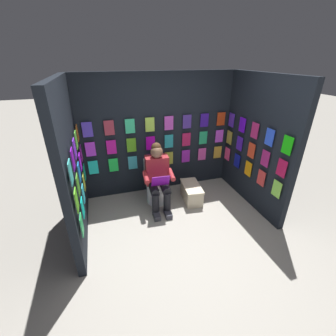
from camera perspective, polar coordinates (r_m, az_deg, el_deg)
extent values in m
plane|color=#9E998E|center=(3.48, 6.38, -19.73)|extent=(30.00, 30.00, 0.00)
cube|color=black|center=(4.41, -2.38, 8.28)|extent=(3.00, 0.10, 2.28)
cube|color=#1DE3D5|center=(4.38, -18.20, 0.12)|extent=(0.17, 0.01, 0.26)
cube|color=#19D646|center=(4.38, -13.50, 0.73)|extent=(0.17, 0.01, 0.26)
cube|color=teal|center=(4.40, -8.83, 1.33)|extent=(0.17, 0.01, 0.26)
cube|color=#B812E0|center=(4.46, -4.24, 1.91)|extent=(0.17, 0.01, 0.26)
cube|color=#9B992C|center=(4.54, 0.21, 2.47)|extent=(0.17, 0.01, 0.26)
cube|color=purple|center=(4.66, 4.47, 2.98)|extent=(0.17, 0.01, 0.26)
cube|color=#D848A6|center=(4.79, 8.52, 3.45)|extent=(0.17, 0.01, 0.26)
cube|color=gold|center=(4.95, 12.33, 3.88)|extent=(0.17, 0.01, 0.26)
cube|color=#B934EC|center=(4.24, -18.86, 4.45)|extent=(0.17, 0.01, 0.26)
cube|color=#C71198|center=(4.24, -14.00, 5.09)|extent=(0.17, 0.01, 0.26)
cube|color=#57A81C|center=(4.27, -9.15, 5.68)|extent=(0.17, 0.01, 0.26)
cube|color=#B309B2|center=(4.33, -4.39, 6.22)|extent=(0.17, 0.01, 0.26)
cube|color=teal|center=(4.41, 0.21, 6.71)|extent=(0.17, 0.01, 0.26)
cube|color=#B71850|center=(4.53, 4.63, 7.13)|extent=(0.17, 0.01, 0.26)
cube|color=#22A469|center=(4.67, 8.81, 7.49)|extent=(0.17, 0.01, 0.26)
cube|color=#C345E7|center=(4.83, 12.73, 7.80)|extent=(0.17, 0.01, 0.26)
cube|color=#4D38CF|center=(4.13, -19.57, 9.04)|extent=(0.17, 0.01, 0.26)
cube|color=#A02E42|center=(4.13, -14.53, 9.70)|extent=(0.17, 0.01, 0.26)
cube|color=#31CE8A|center=(4.16, -9.50, 10.28)|extent=(0.17, 0.01, 0.26)
cube|color=#A6D848|center=(4.22, -4.56, 10.78)|extent=(0.17, 0.01, 0.26)
cube|color=#BE43C1|center=(4.31, 0.22, 11.19)|extent=(0.17, 0.01, 0.26)
cube|color=#442A8F|center=(4.43, 4.79, 11.50)|extent=(0.17, 0.01, 0.26)
cube|color=#351696|center=(4.57, 9.11, 11.73)|extent=(0.17, 0.01, 0.26)
cube|color=#BF3813|center=(4.73, 13.16, 11.89)|extent=(0.17, 0.01, 0.26)
cube|color=black|center=(4.24, 21.34, 5.74)|extent=(0.10, 1.82, 2.28)
cube|color=#ED3C85|center=(4.91, 14.64, 3.45)|extent=(0.01, 0.17, 0.26)
cube|color=#111990|center=(4.63, 16.91, 1.74)|extent=(0.01, 0.17, 0.26)
cube|color=orange|center=(4.36, 19.45, -0.18)|extent=(0.01, 0.17, 0.26)
cube|color=#D03938|center=(4.11, 22.33, -2.34)|extent=(0.01, 0.17, 0.26)
cube|color=#81D546|center=(3.88, 25.57, -4.77)|extent=(0.01, 0.17, 0.26)
cube|color=#A39731|center=(4.79, 15.12, 7.38)|extent=(0.01, 0.17, 0.26)
cube|color=#461CB3|center=(4.50, 17.49, 5.88)|extent=(0.01, 0.17, 0.26)
cube|color=red|center=(4.23, 20.17, 4.16)|extent=(0.01, 0.17, 0.26)
cube|color=#9D216C|center=(3.97, 23.19, 2.20)|extent=(0.01, 0.17, 0.26)
cube|color=#AD1344|center=(3.72, 26.61, -0.03)|extent=(0.01, 0.17, 0.26)
cube|color=#4826B9|center=(4.69, 15.63, 11.50)|extent=(0.01, 0.17, 0.26)
cube|color=#5B0FDE|center=(4.40, 18.12, 10.23)|extent=(0.01, 0.17, 0.26)
cube|color=#B52568|center=(4.12, 20.93, 8.76)|extent=(0.01, 0.17, 0.26)
cube|color=blue|center=(3.85, 24.12, 7.05)|extent=(0.01, 0.17, 0.26)
cube|color=#18BD11|center=(3.60, 27.74, 5.07)|extent=(0.01, 0.17, 0.26)
cube|color=black|center=(3.41, -23.07, 0.62)|extent=(0.10, 1.82, 2.28)
cube|color=green|center=(3.01, -20.81, -13.18)|extent=(0.01, 0.17, 0.26)
cube|color=#0ED1BA|center=(3.31, -20.60, -9.26)|extent=(0.01, 0.17, 0.26)
cube|color=#33C8DC|center=(3.62, -20.43, -6.00)|extent=(0.01, 0.17, 0.26)
cube|color=#BBCC3A|center=(3.94, -20.29, -3.26)|extent=(0.01, 0.17, 0.26)
cube|color=#18D7A0|center=(4.26, -20.18, -0.93)|extent=(0.01, 0.17, 0.26)
cube|color=#57BB24|center=(2.81, -21.95, -7.49)|extent=(0.01, 0.17, 0.26)
cube|color=#499C2A|center=(3.13, -21.62, -3.89)|extent=(0.01, 0.17, 0.26)
cube|color=blue|center=(3.45, -21.34, -0.96)|extent=(0.01, 0.17, 0.26)
cube|color=#A315EE|center=(3.78, -21.12, 1.46)|extent=(0.01, 0.17, 0.26)
cube|color=purple|center=(4.12, -20.93, 3.49)|extent=(0.01, 0.17, 0.26)
cube|color=#3BB3AF|center=(2.64, -23.23, -1.01)|extent=(0.01, 0.17, 0.26)
cube|color=purple|center=(2.98, -22.73, 2.08)|extent=(0.01, 0.17, 0.26)
cube|color=#7B2BED|center=(3.32, -22.33, 4.54)|extent=(0.01, 0.17, 0.26)
cube|color=#5ECB37|center=(3.66, -22.01, 6.53)|extent=(0.01, 0.17, 0.26)
cube|color=#BB6217|center=(4.01, -21.74, 8.19)|extent=(0.01, 0.17, 0.26)
cylinder|color=white|center=(4.30, -2.78, -6.09)|extent=(0.38, 0.38, 0.40)
cylinder|color=white|center=(4.19, -2.84, -3.63)|extent=(0.41, 0.41, 0.02)
cube|color=white|center=(4.33, -3.51, -0.04)|extent=(0.39, 0.21, 0.36)
cylinder|color=white|center=(4.26, -3.30, -0.55)|extent=(0.39, 0.10, 0.39)
cube|color=maroon|center=(4.03, -2.82, -0.48)|extent=(0.41, 0.25, 0.52)
sphere|color=brown|center=(3.86, -2.85, 4.04)|extent=(0.21, 0.21, 0.21)
sphere|color=#472D19|center=(3.86, -2.95, 5.14)|extent=(0.17, 0.17, 0.17)
cylinder|color=black|center=(3.99, -0.81, -4.73)|extent=(0.18, 0.41, 0.15)
cylinder|color=black|center=(3.96, -3.64, -5.06)|extent=(0.18, 0.41, 0.15)
cylinder|color=black|center=(3.97, -0.23, -8.85)|extent=(0.12, 0.12, 0.42)
cylinder|color=black|center=(3.94, -3.10, -9.21)|extent=(0.12, 0.12, 0.42)
cube|color=#33333D|center=(4.02, -0.03, -11.27)|extent=(0.13, 0.27, 0.09)
cube|color=#33333D|center=(3.99, -2.89, -11.65)|extent=(0.13, 0.27, 0.09)
cylinder|color=maroon|center=(3.93, 0.82, -1.64)|extent=(0.11, 0.31, 0.13)
cylinder|color=maroon|center=(3.86, -5.54, -2.32)|extent=(0.11, 0.31, 0.13)
cube|color=#730F9F|center=(3.76, -1.86, -3.31)|extent=(0.31, 0.15, 0.23)
cube|color=beige|center=(4.39, 5.88, -6.31)|extent=(0.35, 0.61, 0.29)
cube|color=beige|center=(4.31, 5.98, -4.53)|extent=(0.37, 0.64, 0.03)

